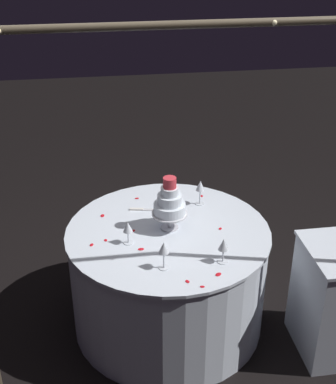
{
  "coord_description": "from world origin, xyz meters",
  "views": [
    {
      "loc": [
        0.41,
        2.75,
        2.48
      ],
      "look_at": [
        0.0,
        0.0,
        0.99
      ],
      "focal_mm": 49.92,
      "sensor_mm": 36.0,
      "label": 1
    }
  ],
  "objects": [
    {
      "name": "ground_plane",
      "position": [
        0.0,
        0.0,
        0.0
      ],
      "size": [
        12.0,
        12.0,
        0.0
      ],
      "primitive_type": "plane",
      "color": "black"
    },
    {
      "name": "rose_petal_9",
      "position": [
        0.15,
        -0.44,
        0.72
      ],
      "size": [
        0.03,
        0.02,
        0.0
      ],
      "primitive_type": "ellipsoid",
      "rotation": [
        0.0,
        0.0,
        3.22
      ],
      "color": "red",
      "rests_on": "main_table"
    },
    {
      "name": "rose_petal_0",
      "position": [
        -0.03,
        0.52,
        0.72
      ],
      "size": [
        0.03,
        0.03,
        0.0
      ],
      "primitive_type": "ellipsoid",
      "rotation": [
        0.0,
        0.0,
        5.1
      ],
      "color": "red",
      "rests_on": "main_table"
    },
    {
      "name": "main_table",
      "position": [
        0.0,
        0.0,
        0.36
      ],
      "size": [
        1.27,
        1.27,
        0.72
      ],
      "color": "silver",
      "rests_on": "ground"
    },
    {
      "name": "wine_glass_1",
      "position": [
        -0.26,
        0.37,
        0.83
      ],
      "size": [
        0.06,
        0.06,
        0.15
      ],
      "color": "silver",
      "rests_on": "main_table"
    },
    {
      "name": "rose_petal_8",
      "position": [
        -0.2,
        0.48,
        0.72
      ],
      "size": [
        0.05,
        0.04,
        0.0
      ],
      "primitive_type": "ellipsoid",
      "rotation": [
        0.0,
        0.0,
        3.78
      ],
      "color": "red",
      "rests_on": "main_table"
    },
    {
      "name": "tiered_cake",
      "position": [
        -0.01,
        -0.03,
        0.9
      ],
      "size": [
        0.22,
        0.22,
        0.35
      ],
      "color": "silver",
      "rests_on": "main_table"
    },
    {
      "name": "rose_petal_2",
      "position": [
        -0.3,
        -0.4,
        0.72
      ],
      "size": [
        0.02,
        0.03,
        0.0
      ],
      "primitive_type": "ellipsoid",
      "rotation": [
        0.0,
        0.0,
        4.77
      ],
      "color": "red",
      "rests_on": "main_table"
    },
    {
      "name": "rose_petal_7",
      "position": [
        0.21,
        -0.03,
        0.72
      ],
      "size": [
        0.04,
        0.03,
        0.0
      ],
      "primitive_type": "ellipsoid",
      "rotation": [
        0.0,
        0.0,
        3.85
      ],
      "color": "red",
      "rests_on": "main_table"
    },
    {
      "name": "rose_petal_4",
      "position": [
        0.47,
        0.09,
        0.72
      ],
      "size": [
        0.03,
        0.04,
        0.0
      ],
      "primitive_type": "ellipsoid",
      "rotation": [
        0.0,
        0.0,
        4.39
      ],
      "color": "red",
      "rests_on": "main_table"
    },
    {
      "name": "wine_glass_3",
      "position": [
        0.08,
        0.38,
        0.85
      ],
      "size": [
        0.06,
        0.06,
        0.17
      ],
      "color": "silver",
      "rests_on": "main_table"
    },
    {
      "name": "rose_petal_11",
      "position": [
        0.39,
        -0.24,
        0.72
      ],
      "size": [
        0.03,
        0.04,
        0.0
      ],
      "primitive_type": "ellipsoid",
      "rotation": [
        0.0,
        0.0,
        1.37
      ],
      "color": "red",
      "rests_on": "main_table"
    },
    {
      "name": "wine_glass_0",
      "position": [
        0.25,
        0.1,
        0.82
      ],
      "size": [
        0.06,
        0.06,
        0.14
      ],
      "color": "silver",
      "rests_on": "main_table"
    },
    {
      "name": "rose_petal_3",
      "position": [
        -0.32,
        0.03,
        0.72
      ],
      "size": [
        0.03,
        0.03,
        0.0
      ],
      "primitive_type": "ellipsoid",
      "rotation": [
        0.0,
        0.0,
        1.15
      ],
      "color": "red",
      "rests_on": "main_table"
    },
    {
      "name": "rose_petal_6",
      "position": [
        0.39,
        0.05,
        0.72
      ],
      "size": [
        0.02,
        0.03,
        0.0
      ],
      "primitive_type": "ellipsoid",
      "rotation": [
        0.0,
        0.0,
        4.93
      ],
      "color": "red",
      "rests_on": "main_table"
    },
    {
      "name": "cake_knife",
      "position": [
        0.09,
        -0.26,
        0.72
      ],
      "size": [
        0.29,
        0.08,
        0.01
      ],
      "color": "silver",
      "rests_on": "main_table"
    },
    {
      "name": "wine_glass_2",
      "position": [
        -0.26,
        -0.3,
        0.85
      ],
      "size": [
        0.06,
        0.06,
        0.18
      ],
      "color": "silver",
      "rests_on": "main_table"
    },
    {
      "name": "decorative_arch",
      "position": [
        0.0,
        0.52,
        1.37
      ],
      "size": [
        2.12,
        0.06,
        2.07
      ],
      "color": "#473D2D",
      "rests_on": "ground"
    },
    {
      "name": "rose_petal_5",
      "position": [
        -0.11,
        -0.21,
        0.72
      ],
      "size": [
        0.04,
        0.03,
        0.0
      ],
      "primitive_type": "ellipsoid",
      "rotation": [
        0.0,
        0.0,
        2.95
      ],
      "color": "red",
      "rests_on": "main_table"
    },
    {
      "name": "rose_petal_10",
      "position": [
        -0.1,
        0.57,
        0.72
      ],
      "size": [
        0.03,
        0.02,
        0.0
      ],
      "primitive_type": "ellipsoid",
      "rotation": [
        0.0,
        0.0,
        2.87
      ],
      "color": "red",
      "rests_on": "main_table"
    },
    {
      "name": "rose_petal_1",
      "position": [
        0.19,
        0.18,
        0.72
      ],
      "size": [
        0.04,
        0.03,
        0.0
      ],
      "primitive_type": "ellipsoid",
      "rotation": [
        0.0,
        0.0,
        0.01
      ],
      "color": "red",
      "rests_on": "main_table"
    }
  ]
}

